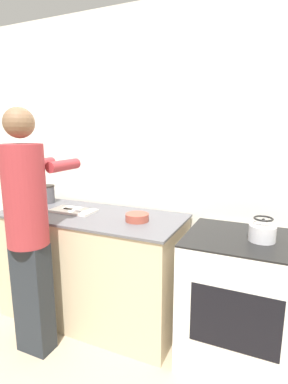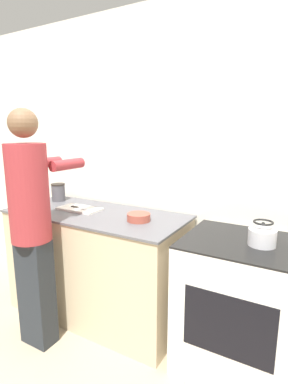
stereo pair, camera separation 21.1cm
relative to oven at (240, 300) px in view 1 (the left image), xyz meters
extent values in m
plane|color=tan|center=(-0.80, -0.32, -0.45)|extent=(12.00, 12.00, 0.00)
cube|color=silver|center=(-0.80, 0.41, 0.85)|extent=(8.00, 0.05, 2.60)
cube|color=#C6B28E|center=(-1.22, 0.01, 0.00)|extent=(1.52, 0.66, 0.91)
cube|color=#56565B|center=(-1.22, 0.01, 0.46)|extent=(1.54, 0.69, 0.02)
cube|color=silver|center=(0.00, 0.00, -0.01)|extent=(0.75, 0.65, 0.90)
cube|color=black|center=(0.00, 0.00, 0.45)|extent=(0.75, 0.65, 0.01)
cube|color=black|center=(0.00, -0.32, 0.04)|extent=(0.53, 0.01, 0.39)
cube|color=#24292F|center=(-1.37, -0.52, -0.04)|extent=(0.25, 0.15, 0.83)
cylinder|color=maroon|center=(-1.37, -0.52, 0.72)|extent=(0.28, 0.28, 0.69)
sphere|color=brown|center=(-1.37, -0.52, 1.20)|extent=(0.20, 0.20, 0.20)
cylinder|color=maroon|center=(-1.49, -0.24, 0.90)|extent=(0.08, 0.30, 0.08)
cylinder|color=maroon|center=(-1.25, -0.24, 0.90)|extent=(0.08, 0.30, 0.08)
cube|color=silver|center=(-1.39, 0.02, 0.48)|extent=(0.38, 0.20, 0.02)
cube|color=silver|center=(-1.31, 0.00, 0.49)|extent=(0.16, 0.05, 0.01)
cube|color=black|center=(-1.43, 0.01, 0.49)|extent=(0.10, 0.04, 0.01)
cylinder|color=silver|center=(0.11, -0.02, 0.51)|extent=(0.17, 0.17, 0.10)
cone|color=silver|center=(0.11, -0.02, 0.57)|extent=(0.13, 0.13, 0.03)
sphere|color=black|center=(0.11, -0.02, 0.59)|extent=(0.02, 0.02, 0.02)
torus|color=black|center=(0.11, -0.02, 0.60)|extent=(0.12, 0.12, 0.01)
cylinder|color=#9E4738|center=(-0.78, -0.01, 0.50)|extent=(0.18, 0.18, 0.06)
cylinder|color=#9E4738|center=(-1.84, -0.07, 0.50)|extent=(0.20, 0.20, 0.05)
cylinder|color=#4C4C51|center=(-1.80, 0.17, 0.55)|extent=(0.13, 0.13, 0.16)
cylinder|color=#28231E|center=(-1.80, 0.17, 0.63)|extent=(0.13, 0.13, 0.01)
camera|label=1|loc=(0.15, -1.98, 1.15)|focal=28.00mm
camera|label=2|loc=(0.34, -1.89, 1.15)|focal=28.00mm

